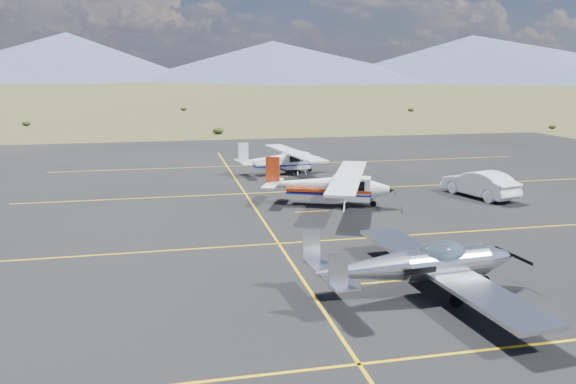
{
  "coord_description": "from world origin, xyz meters",
  "views": [
    {
      "loc": [
        -10.7,
        -21.88,
        7.57
      ],
      "look_at": [
        -4.79,
        5.58,
        1.6
      ],
      "focal_mm": 35.0,
      "sensor_mm": 36.0,
      "label": 1
    }
  ],
  "objects_px": {
    "sedan": "(480,184)",
    "aircraft_low_wing": "(422,265)",
    "aircraft_cessna": "(329,185)",
    "aircraft_plain": "(282,159)"
  },
  "relations": [
    {
      "from": "aircraft_low_wing",
      "to": "sedan",
      "type": "height_order",
      "value": "aircraft_low_wing"
    },
    {
      "from": "aircraft_cessna",
      "to": "sedan",
      "type": "relative_size",
      "value": 2.1
    },
    {
      "from": "aircraft_plain",
      "to": "sedan",
      "type": "height_order",
      "value": "aircraft_plain"
    },
    {
      "from": "aircraft_low_wing",
      "to": "aircraft_plain",
      "type": "bearing_deg",
      "value": 85.43
    },
    {
      "from": "aircraft_cessna",
      "to": "aircraft_plain",
      "type": "xyz_separation_m",
      "value": [
        -0.6,
        10.84,
        -0.11
      ]
    },
    {
      "from": "sedan",
      "to": "aircraft_low_wing",
      "type": "bearing_deg",
      "value": 37.56
    },
    {
      "from": "aircraft_cessna",
      "to": "sedan",
      "type": "xyz_separation_m",
      "value": [
        9.76,
        0.17,
        -0.38
      ]
    },
    {
      "from": "aircraft_plain",
      "to": "sedan",
      "type": "xyz_separation_m",
      "value": [
        10.35,
        -10.67,
        -0.27
      ]
    },
    {
      "from": "aircraft_low_wing",
      "to": "sedan",
      "type": "distance_m",
      "value": 17.26
    },
    {
      "from": "aircraft_low_wing",
      "to": "aircraft_plain",
      "type": "height_order",
      "value": "aircraft_plain"
    }
  ]
}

